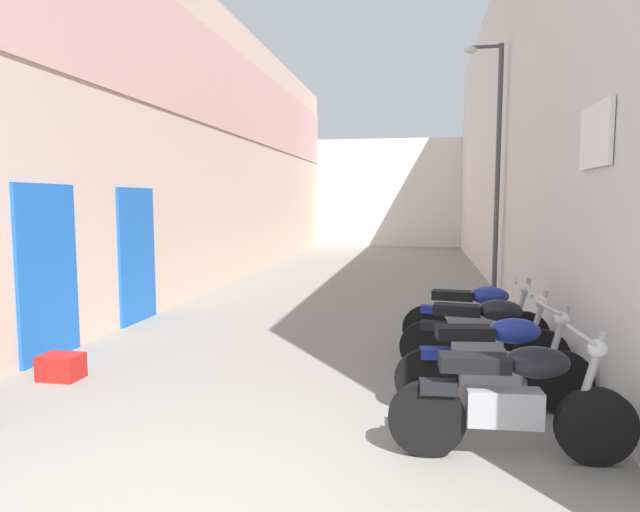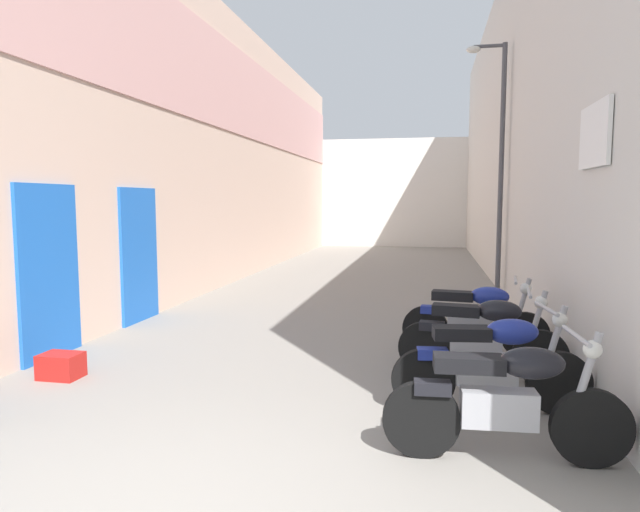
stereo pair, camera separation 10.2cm
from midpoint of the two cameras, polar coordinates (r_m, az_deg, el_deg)
ground_plane at (r=11.71m, az=3.57°, el=-4.06°), size 37.51×37.51×0.00m
building_left at (r=14.29m, az=-8.79°, el=10.81°), size 0.45×21.51×6.49m
building_right at (r=13.65m, az=19.15°, el=12.20°), size 0.45×21.51×7.20m
building_far_end at (r=25.25m, az=7.81°, el=6.45°), size 9.25×2.00×4.67m
motorcycle_nearest at (r=4.54m, az=19.39°, el=-13.71°), size 1.85×0.58×1.04m
motorcycle_second at (r=5.49m, az=17.91°, el=-10.27°), size 1.85×0.58×1.04m
motorcycle_third at (r=6.48m, az=16.85°, el=-7.79°), size 1.85×0.58×1.04m
motorcycle_fourth at (r=7.42m, az=16.13°, el=-6.06°), size 1.84×0.58×1.04m
plastic_crate at (r=6.93m, az=-24.82°, el=-10.26°), size 0.44×0.32×0.28m
street_lamp at (r=11.79m, az=18.10°, el=10.10°), size 0.79×0.18×5.08m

